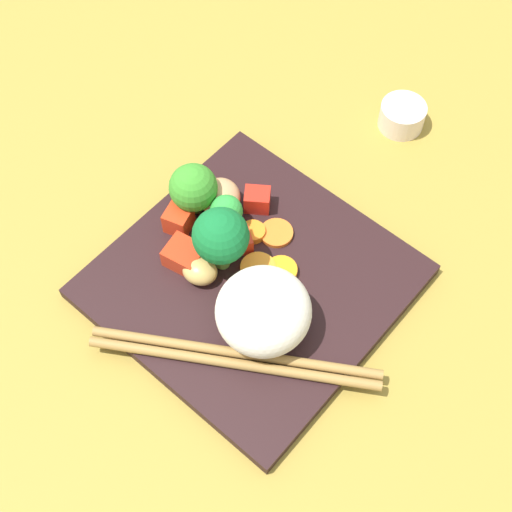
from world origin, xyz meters
TOP-DOWN VIEW (x-y plane):
  - ground_plane at (0.00, 0.00)cm, footprint 110.00×110.00cm
  - square_plate at (0.00, 0.00)cm, footprint 23.87×23.87cm
  - rice_mound at (3.69, -3.03)cm, footprint 9.25×9.28cm
  - broccoli_floret_0 at (-2.75, -0.56)cm, footprint 4.75×4.75cm
  - broccoli_floret_1 at (-8.40, 2.35)cm, footprint 4.27×4.27cm
  - broccoli_floret_2 at (-5.02, 2.72)cm, footprint 2.89×2.89cm
  - carrot_slice_0 at (1.65, 2.01)cm, footprint 3.44×3.44cm
  - carrot_slice_1 at (-1.08, 4.81)cm, footprint 3.83×3.83cm
  - carrot_slice_2 at (-0.09, -1.17)cm, footprint 2.95×2.95cm
  - carrot_slice_3 at (-2.70, 3.51)cm, footprint 2.96×2.96cm
  - carrot_slice_4 at (-0.45, 0.87)cm, footprint 4.31×4.31cm
  - carrot_slice_5 at (-5.04, 0.18)cm, footprint 3.20×3.20cm
  - pepper_chunk_0 at (-4.31, 6.09)cm, footprint 2.95×2.85cm
  - pepper_chunk_1 at (-8.27, 0.07)cm, footprint 2.65×2.67cm
  - pepper_chunk_2 at (-3.04, 1.49)cm, footprint 3.31×3.48cm
  - pepper_chunk_4 at (-5.47, -2.34)cm, footprint 3.51×3.18cm
  - chicken_piece_0 at (-3.41, -2.69)cm, footprint 3.69×3.40cm
  - chicken_piece_1 at (-6.86, 3.96)cm, footprint 5.24×5.31cm
  - chopstick_pair at (3.74, -6.70)cm, footprint 21.26×13.12cm
  - sauce_cup at (-0.09, 23.41)cm, footprint 4.46×4.46cm

SIDE VIEW (x-z plane):
  - ground_plane at x=0.00cm, z-range -2.00..0.00cm
  - square_plate at x=0.00cm, z-range 0.00..1.21cm
  - sauce_cup at x=-0.09cm, z-range 0.00..2.58cm
  - carrot_slice_1 at x=-1.08cm, z-range 1.21..1.62cm
  - carrot_slice_2 at x=-0.09cm, z-range 1.21..1.74cm
  - carrot_slice_0 at x=1.65cm, z-range 1.21..1.83cm
  - carrot_slice_4 at x=-0.45cm, z-range 1.21..1.90cm
  - carrot_slice_3 at x=-2.70cm, z-range 1.21..1.92cm
  - carrot_slice_5 at x=-5.04cm, z-range 1.21..2.00cm
  - chopstick_pair at x=3.74cm, z-range 1.21..2.03cm
  - pepper_chunk_2 at x=-3.04cm, z-range 1.21..2.88cm
  - pepper_chunk_4 at x=-5.47cm, z-range 1.21..3.16cm
  - pepper_chunk_0 at x=-4.31cm, z-range 1.21..3.21cm
  - chicken_piece_0 at x=-3.41cm, z-range 1.21..3.28cm
  - pepper_chunk_1 at x=-8.27cm, z-range 1.21..3.48cm
  - chicken_piece_1 at x=-6.86cm, z-range 1.21..4.00cm
  - broccoli_floret_2 at x=-5.02cm, z-range 1.56..5.40cm
  - rice_mound at x=3.69cm, z-range 1.21..7.13cm
  - broccoli_floret_1 at x=-8.40cm, z-range 1.58..7.15cm
  - broccoli_floret_0 at x=-2.75cm, z-range 2.17..9.18cm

